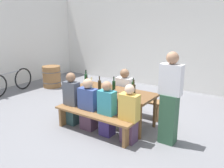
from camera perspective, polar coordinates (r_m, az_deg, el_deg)
name	(u,v)px	position (r m, az deg, el deg)	size (l,w,h in m)	color
ground_plane	(112,122)	(5.51, 0.00, -9.06)	(24.00, 24.00, 0.00)	slate
back_wall	(173,40)	(8.16, 14.16, 10.10)	(14.00, 0.20, 3.20)	silver
tasting_table	(112,94)	(5.27, 0.00, -2.45)	(1.91, 0.78, 0.75)	brown
bench_near	(92,118)	(4.87, -4.64, -8.03)	(1.81, 0.30, 0.45)	olive
bench_far	(128,100)	(5.93, 3.78, -3.67)	(1.81, 0.30, 0.45)	olive
wine_bottle_0	(134,90)	(4.84, 5.14, -1.47)	(0.07, 0.07, 0.35)	#332814
wine_bottle_1	(114,86)	(5.10, 0.44, -0.56)	(0.07, 0.07, 0.34)	#143319
wine_bottle_2	(133,87)	(5.05, 4.99, -0.78)	(0.06, 0.06, 0.33)	#194723
wine_bottle_3	(86,79)	(5.77, -6.14, 1.20)	(0.08, 0.08, 0.34)	#194723
wine_bottle_4	(100,86)	(5.17, -2.96, -0.39)	(0.07, 0.07, 0.34)	#332814
wine_bottle_5	(87,84)	(5.30, -5.90, -0.07)	(0.07, 0.07, 0.33)	#332814
wine_glass_0	(115,91)	(4.81, 0.69, -1.67)	(0.07, 0.07, 0.17)	silver
wine_glass_1	(109,84)	(5.33, -0.67, 0.11)	(0.07, 0.07, 0.17)	silver
wine_glass_2	(91,78)	(5.85, -4.87, 1.36)	(0.06, 0.06, 0.17)	silver
wine_glass_3	(91,82)	(5.56, -4.87, 0.48)	(0.06, 0.06, 0.16)	silver
wine_glass_4	(92,86)	(5.16, -4.75, -0.53)	(0.06, 0.06, 0.17)	silver
seated_guest_near_0	(72,100)	(5.33, -9.48, -3.67)	(0.34, 0.24, 1.16)	#2A4647
seated_guest_near_1	(88,106)	(5.05, -5.63, -5.15)	(0.41, 0.24, 1.10)	#4D3245
seated_guest_near_2	(107,110)	(4.77, -1.19, -6.16)	(0.34, 0.24, 1.11)	navy
seated_guest_near_3	(129,116)	(4.51, 4.05, -7.44)	(0.36, 0.24, 1.13)	#563B5A
seated_guest_far_0	(124,93)	(5.75, 2.92, -2.21)	(0.38, 0.24, 1.14)	#574F5B
standing_host	(170,100)	(4.50, 13.48, -3.68)	(0.40, 0.24, 1.72)	#30583E
wine_barrel	(52,77)	(8.45, -14.04, 1.72)	(0.63, 0.63, 0.72)	olive
parked_bicycle_0	(11,82)	(8.11, -22.82, 0.50)	(0.32, 1.70, 0.90)	black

